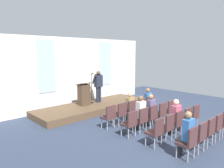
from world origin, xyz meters
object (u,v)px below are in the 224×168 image
chair_r0_c2 (131,110)px  audience_r2_c2 (175,116)px  chair_r0_c4 (148,105)px  chair_r3_c3 (215,125)px  chair_r2_c4 (193,115)px  chair_r3_c0 (189,141)px  mic_stand (92,97)px  audience_r0_c2 (129,105)px  lectern (84,94)px  audience_r0_c4 (147,100)px  chair_r0_c1 (120,112)px  chair_r2_c2 (176,122)px  chair_r0_c3 (140,107)px  chair_r2_c1 (167,126)px  chair_r2_c3 (185,118)px  speaker (98,84)px  chair_r3_c2 (208,130)px  chair_r0_c0 (109,115)px  chair_r1_c4 (169,109)px  chair_r1_c1 (141,118)px  chair_r1_c2 (151,115)px  chair_r1_c3 (160,112)px  audience_r3_c0 (186,132)px  chair_r3_c1 (199,135)px  chair_r1_c0 (130,122)px  chair_r3_c4 (222,121)px  audience_r1_c2 (150,109)px  audience_r1_c1 (140,112)px  chair_r2_c0 (156,130)px

chair_r0_c2 → audience_r2_c2: bearing=-90.0°
chair_r0_c4 → chair_r3_c3: 3.31m
chair_r2_c4 → chair_r3_c0: bearing=-156.2°
chair_r3_c0 → mic_stand: bearing=77.4°
audience_r0_c2 → chair_r3_c3: size_ratio=1.36×
lectern → audience_r0_c4: lectern is taller
mic_stand → chair_r0_c1: (-0.75, -2.87, -0.11)m
chair_r0_c4 → mic_stand: bearing=110.9°
chair_r2_c2 → chair_r0_c3: bearing=74.2°
chair_r0_c2 → chair_r2_c1: (-0.62, -2.17, 0.00)m
chair_r0_c1 → chair_r2_c3: bearing=-60.4°
chair_r3_c0 → speaker: bearing=73.9°
lectern → chair_r3_c2: lectern is taller
chair_r0_c0 → chair_r2_c1: size_ratio=1.00×
chair_r0_c0 → chair_r1_c4: bearing=-23.8°
chair_r0_c0 → chair_r1_c1: 1.25m
chair_r1_c1 → chair_r1_c2: size_ratio=1.00×
audience_r0_c2 → audience_r2_c2: (0.00, -2.17, 0.03)m
mic_stand → chair_r0_c4: 3.08m
mic_stand → chair_r1_c3: (0.48, -3.96, -0.11)m
chair_r2_c3 → audience_r2_c2: bearing=172.5°
chair_r2_c3 → chair_r3_c0: bearing=-149.6°
speaker → chair_r2_c4: (0.73, -4.93, -0.75)m
audience_r3_c0 → chair_r3_c2: (1.23, -0.08, -0.22)m
chair_r1_c2 → chair_r3_c1: bearing=-105.8°
chair_r1_c4 → audience_r2_c2: size_ratio=0.71×
chair_r1_c3 → chair_r3_c1: bearing=-119.6°
chair_r1_c0 → chair_r1_c4: (2.46, 0.00, 0.00)m
chair_r0_c3 → chair_r2_c2: (-0.62, -2.17, 0.00)m
chair_r0_c1 → chair_r2_c2: same height
speaker → chair_r1_c2: size_ratio=1.79×
chair_r2_c4 → chair_r1_c0: bearing=156.2°
audience_r0_c4 → chair_r1_c3: size_ratio=1.40×
chair_r3_c1 → chair_r3_c4: bearing=0.0°
chair_r3_c2 → chair_r3_c3: same height
audience_r1_c2 → chair_r2_c2: size_ratio=1.44×
mic_stand → chair_r0_c3: mic_stand is taller
audience_r0_c2 → chair_r0_c4: size_ratio=1.36×
audience_r3_c0 → chair_r3_c2: size_ratio=1.45×
speaker → audience_r2_c2: (-0.50, -4.85, -0.54)m
chair_r0_c0 → chair_r3_c1: 3.31m
chair_r3_c0 → audience_r1_c1: bearing=74.7°
speaker → lectern: speaker is taller
chair_r1_c1 → chair_r1_c2: same height
chair_r3_c4 → chair_r2_c0: bearing=156.2°
audience_r3_c0 → chair_r3_c4: audience_r3_c0 is taller
chair_r1_c1 → chair_r3_c0: 2.26m
chair_r1_c3 → chair_r3_c0: (-1.85, -2.17, 0.00)m
chair_r1_c3 → audience_r2_c2: size_ratio=0.71×
chair_r0_c2 → chair_r1_c4: (1.23, -1.08, 0.00)m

